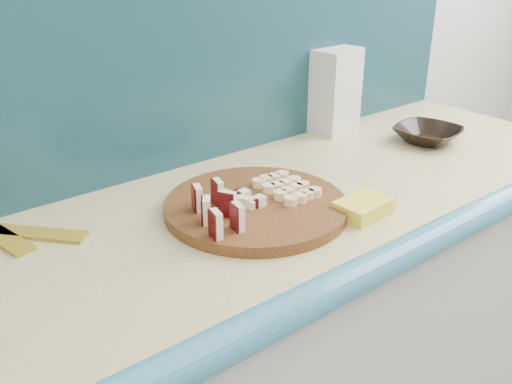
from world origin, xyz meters
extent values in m
cube|color=silver|center=(0.00, 1.80, 1.30)|extent=(3.60, 0.04, 2.60)
cube|color=#D4BB7C|center=(0.10, 1.50, 0.90)|extent=(2.20, 0.60, 0.03)
cube|color=teal|center=(0.10, 1.20, 0.90)|extent=(2.20, 0.06, 0.03)
cube|color=teal|center=(0.10, 1.79, 1.16)|extent=(2.20, 0.02, 0.50)
cylinder|color=#4A2210|center=(0.26, 1.49, 0.92)|extent=(0.37, 0.37, 0.02)
cube|color=#F9EDC7|center=(0.12, 1.42, 0.96)|extent=(0.01, 0.03, 0.05)
cube|color=#3F0406|center=(0.11, 1.42, 0.96)|extent=(0.00, 0.03, 0.05)
cube|color=#F9EDC7|center=(0.13, 1.47, 0.96)|extent=(0.01, 0.03, 0.05)
cube|color=#3F0406|center=(0.12, 1.47, 0.96)|extent=(0.00, 0.03, 0.05)
cube|color=#F9EDC7|center=(0.15, 1.52, 0.96)|extent=(0.01, 0.03, 0.05)
cube|color=#3F0406|center=(0.14, 1.52, 0.96)|extent=(0.00, 0.03, 0.05)
cube|color=#F9EDC7|center=(0.16, 1.42, 0.96)|extent=(0.01, 0.03, 0.05)
cube|color=#3F0406|center=(0.15, 1.42, 0.96)|extent=(0.00, 0.03, 0.05)
cube|color=#F9EDC7|center=(0.18, 1.47, 0.96)|extent=(0.01, 0.03, 0.05)
cube|color=#3F0406|center=(0.17, 1.47, 0.96)|extent=(0.00, 0.03, 0.05)
cube|color=#F9EDC7|center=(0.20, 1.52, 0.96)|extent=(0.01, 0.03, 0.05)
cube|color=#3F0406|center=(0.19, 1.52, 0.96)|extent=(0.00, 0.03, 0.05)
cube|color=#FFF7CB|center=(0.24, 1.49, 0.94)|extent=(0.02, 0.02, 0.02)
cube|color=#FFF7CB|center=(0.25, 1.50, 0.94)|extent=(0.02, 0.02, 0.02)
cube|color=#3F0406|center=(0.24, 1.51, 0.94)|extent=(0.02, 0.02, 0.02)
cube|color=#FFF7CB|center=(0.23, 1.49, 0.94)|extent=(0.02, 0.02, 0.02)
cube|color=#FFF7CB|center=(0.22, 1.49, 0.94)|extent=(0.02, 0.02, 0.02)
cube|color=#FFF7CB|center=(0.22, 1.48, 0.94)|extent=(0.02, 0.02, 0.02)
cube|color=#FFF7CB|center=(0.23, 1.48, 0.94)|extent=(0.02, 0.02, 0.02)
cube|color=#FFF7CB|center=(0.24, 1.47, 0.94)|extent=(0.02, 0.02, 0.02)
cube|color=#3F0406|center=(0.26, 1.47, 0.94)|extent=(0.02, 0.02, 0.02)
cylinder|color=#FFE19B|center=(0.30, 1.43, 0.94)|extent=(0.03, 0.03, 0.02)
cylinder|color=#FFE19B|center=(0.32, 1.43, 0.94)|extent=(0.03, 0.03, 0.02)
cylinder|color=#FFE19B|center=(0.35, 1.43, 0.94)|extent=(0.03, 0.03, 0.02)
cylinder|color=#FFE19B|center=(0.37, 1.43, 0.94)|extent=(0.03, 0.03, 0.02)
cylinder|color=#FFE19B|center=(0.30, 1.47, 0.94)|extent=(0.03, 0.03, 0.02)
cylinder|color=#FFE19B|center=(0.33, 1.47, 0.94)|extent=(0.03, 0.03, 0.02)
cylinder|color=#FFE19B|center=(0.35, 1.47, 0.94)|extent=(0.03, 0.03, 0.02)
cylinder|color=#FFE19B|center=(0.37, 1.47, 0.94)|extent=(0.03, 0.03, 0.02)
cylinder|color=#FFE19B|center=(0.30, 1.50, 0.94)|extent=(0.03, 0.03, 0.02)
cylinder|color=#FFE19B|center=(0.33, 1.50, 0.94)|extent=(0.03, 0.03, 0.02)
cylinder|color=#FFE19B|center=(0.35, 1.50, 0.94)|extent=(0.03, 0.03, 0.02)
cylinder|color=#FFE19B|center=(0.37, 1.50, 0.94)|extent=(0.03, 0.03, 0.02)
cylinder|color=#FFE19B|center=(0.31, 1.54, 0.94)|extent=(0.03, 0.03, 0.02)
cylinder|color=#FFE19B|center=(0.33, 1.54, 0.94)|extent=(0.03, 0.03, 0.02)
cylinder|color=#FFE19B|center=(0.35, 1.54, 0.94)|extent=(0.03, 0.03, 0.02)
cylinder|color=#FFE19B|center=(0.37, 1.54, 0.94)|extent=(0.03, 0.03, 0.02)
imported|color=black|center=(0.86, 1.52, 0.93)|extent=(0.20, 0.20, 0.04)
cube|color=silver|center=(0.74, 1.75, 1.02)|extent=(0.14, 0.11, 0.22)
cube|color=#FFF943|center=(0.41, 1.34, 0.93)|extent=(0.11, 0.08, 0.03)
cube|color=gold|center=(-0.17, 1.69, 0.91)|extent=(0.08, 0.19, 0.01)
cube|color=gold|center=(-0.11, 1.66, 0.91)|extent=(0.15, 0.16, 0.01)
camera|label=1|loc=(-0.37, 0.70, 1.42)|focal=40.00mm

